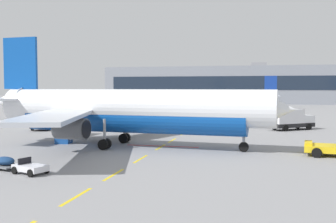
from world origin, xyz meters
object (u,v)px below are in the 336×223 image
airliner_foreground (127,110)px  catering_truck (291,119)px  airliner_mid_left (233,98)px  uld_cargo_container (64,136)px  fuel_service_truck (46,118)px  baggage_train (5,163)px

airliner_foreground → catering_truck: 28.41m
catering_truck → airliner_mid_left: bearing=102.4°
uld_cargo_container → fuel_service_truck: bearing=126.9°
airliner_foreground → airliner_mid_left: 78.87m
airliner_mid_left → uld_cargo_container: (-13.69, -77.99, -2.33)m
airliner_foreground → airliner_mid_left: bearing=85.8°
fuel_service_truck → uld_cargo_container: fuel_service_truck is taller
catering_truck → uld_cargo_container: catering_truck is taller
fuel_service_truck → airliner_foreground: bearing=-38.3°
uld_cargo_container → airliner_foreground: bearing=-4.8°
baggage_train → uld_cargo_container: bearing=100.1°
fuel_service_truck → baggage_train: 30.73m
airliner_mid_left → catering_truck: bearing=-77.6°
baggage_train → uld_cargo_container: 14.45m
catering_truck → fuel_service_truck: 37.22m
airliner_foreground → baggage_train: bearing=-111.6°
airliner_foreground → baggage_train: (-5.37, -13.57, -3.42)m
uld_cargo_container → airliner_mid_left: bearing=80.0°
airliner_foreground → airliner_mid_left: (5.79, 78.65, -0.82)m
baggage_train → uld_cargo_container: size_ratio=4.88×
airliner_mid_left → catering_truck: (12.56, -57.09, -1.49)m
catering_truck → uld_cargo_container: (-26.25, -20.90, -0.85)m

